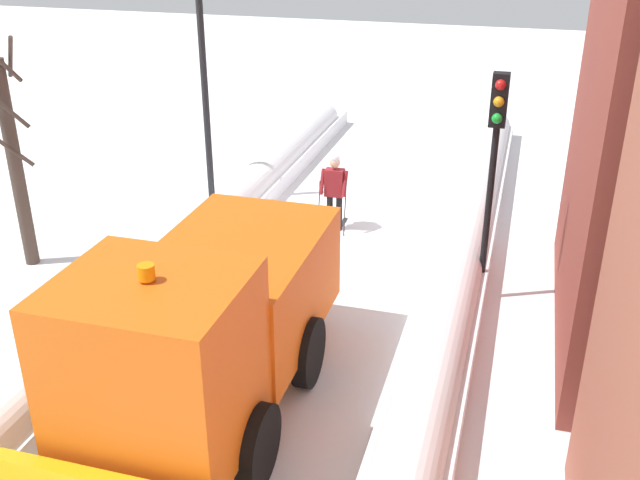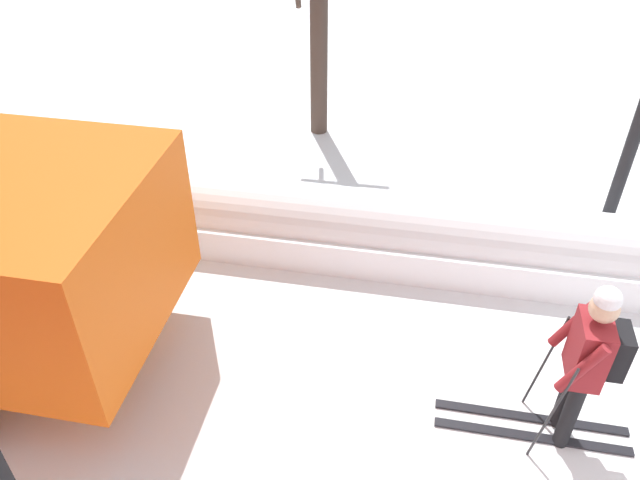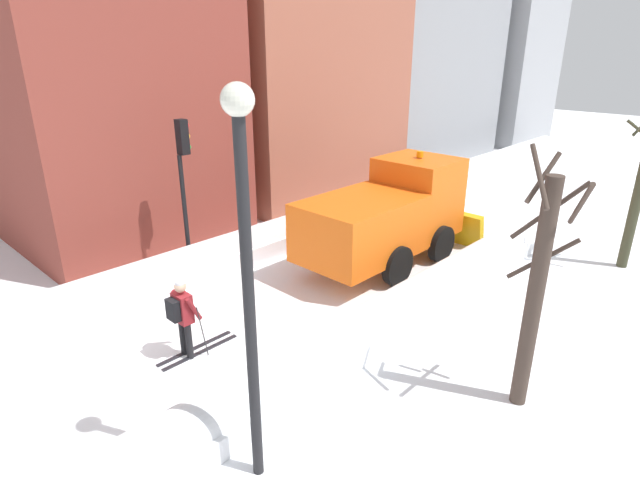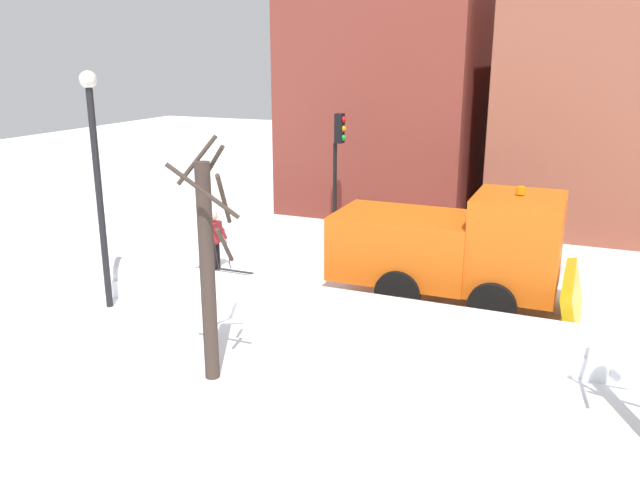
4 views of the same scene
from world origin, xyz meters
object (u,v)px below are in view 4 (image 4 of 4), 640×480
object	(u,v)px
skier	(214,237)
street_lamp	(96,164)
plow_truck	(456,248)
bare_tree_near	(208,266)
traffic_light_pole	(338,155)

from	to	relation	value
skier	street_lamp	world-z (taller)	street_lamp
plow_truck	bare_tree_near	size ratio (longest dim) A/B	1.29
traffic_light_pole	street_lamp	world-z (taller)	street_lamp
plow_truck	street_lamp	xyz separation A→B (m)	(3.42, -7.83, 2.08)
plow_truck	street_lamp	distance (m)	8.80
plow_truck	traffic_light_pole	distance (m)	5.87
plow_truck	bare_tree_near	xyz separation A→B (m)	(5.56, -3.51, 0.79)
skier	traffic_light_pole	xyz separation A→B (m)	(-3.46, 2.43, 2.01)
bare_tree_near	street_lamp	bearing A→B (deg)	-116.30
traffic_light_pole	skier	bearing A→B (deg)	-35.04
street_lamp	plow_truck	bearing A→B (deg)	113.56
plow_truck	traffic_light_pole	size ratio (longest dim) A/B	1.40
skier	bare_tree_near	bearing A→B (deg)	31.29
plow_truck	skier	size ratio (longest dim) A/B	3.31
street_lamp	traffic_light_pole	bearing A→B (deg)	153.97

